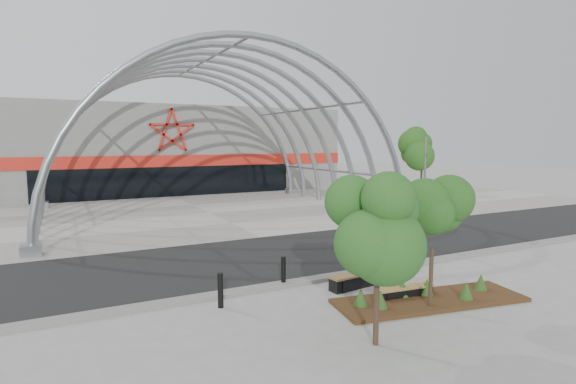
{
  "coord_description": "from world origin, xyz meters",
  "views": [
    {
      "loc": [
        -8.78,
        -13.18,
        4.78
      ],
      "look_at": [
        0.0,
        4.0,
        2.6
      ],
      "focal_mm": 28.0,
      "sensor_mm": 36.0,
      "label": 1
    }
  ],
  "objects": [
    {
      "name": "ground",
      "position": [
        0.0,
        0.0,
        0.0
      ],
      "size": [
        140.0,
        140.0,
        0.0
      ],
      "primitive_type": "plane",
      "color": "gray",
      "rests_on": "ground"
    },
    {
      "name": "road",
      "position": [
        0.0,
        3.5,
        0.01
      ],
      "size": [
        140.0,
        7.0,
        0.02
      ],
      "primitive_type": "cube",
      "color": "black",
      "rests_on": "ground"
    },
    {
      "name": "forecourt",
      "position": [
        0.0,
        15.5,
        0.02
      ],
      "size": [
        60.0,
        17.0,
        0.04
      ],
      "primitive_type": "cube",
      "color": "gray",
      "rests_on": "ground"
    },
    {
      "name": "kerb",
      "position": [
        0.0,
        -0.25,
        0.06
      ],
      "size": [
        60.0,
        0.5,
        0.12
      ],
      "primitive_type": "cube",
      "color": "slate",
      "rests_on": "ground"
    },
    {
      "name": "arena_building",
      "position": [
        0.0,
        33.45,
        3.99
      ],
      "size": [
        34.0,
        15.24,
        8.0
      ],
      "color": "slate",
      "rests_on": "ground"
    },
    {
      "name": "vault_canopy",
      "position": [
        0.0,
        15.5,
        0.02
      ],
      "size": [
        20.8,
        15.8,
        20.36
      ],
      "color": "gray",
      "rests_on": "ground"
    },
    {
      "name": "planting_bed",
      "position": [
        0.83,
        -3.53,
        0.15
      ],
      "size": [
        6.04,
        2.74,
        0.62
      ],
      "color": "#33210F",
      "rests_on": "ground"
    },
    {
      "name": "signal_pole",
      "position": [
        12.21,
        8.5,
        2.66
      ],
      "size": [
        0.25,
        0.72,
        5.08
      ],
      "color": "slate",
      "rests_on": "ground"
    },
    {
      "name": "street_tree_0",
      "position": [
        -2.32,
        -5.1,
        3.01
      ],
      "size": [
        1.84,
        1.84,
        4.2
      ],
      "color": "#332118",
      "rests_on": "ground"
    },
    {
      "name": "street_tree_1",
      "position": [
        0.5,
        -3.97,
        2.52
      ],
      "size": [
        1.48,
        1.48,
        3.51
      ],
      "color": "#332719",
      "rests_on": "ground"
    },
    {
      "name": "bench_0",
      "position": [
        -0.12,
        -1.43,
        0.24
      ],
      "size": [
        2.37,
        0.78,
        0.49
      ],
      "color": "black",
      "rests_on": "ground"
    },
    {
      "name": "bench_1",
      "position": [
        0.4,
        -3.03,
        0.19
      ],
      "size": [
        1.91,
        0.62,
        0.39
      ],
      "color": "black",
      "rests_on": "ground"
    },
    {
      "name": "bollard_0",
      "position": [
        -4.82,
        -1.15,
        0.51
      ],
      "size": [
        0.16,
        0.16,
        1.02
      ],
      "primitive_type": "cylinder",
      "color": "black",
      "rests_on": "ground"
    },
    {
      "name": "bollard_1",
      "position": [
        -2.3,
        -0.18,
        0.49
      ],
      "size": [
        0.16,
        0.16,
        0.98
      ],
      "primitive_type": "cylinder",
      "color": "black",
      "rests_on": "ground"
    },
    {
      "name": "bollard_2",
      "position": [
        0.58,
        -0.15,
        0.55
      ],
      "size": [
        0.18,
        0.18,
        1.1
      ],
      "primitive_type": "cylinder",
      "color": "black",
      "rests_on": "ground"
    },
    {
      "name": "bollard_3",
      "position": [
        0.53,
        -2.12,
        0.51
      ],
      "size": [
        0.16,
        0.16,
        1.01
      ],
      "primitive_type": "cylinder",
      "color": "black",
      "rests_on": "ground"
    },
    {
      "name": "bollard_4",
      "position": [
        2.72,
        -0.57,
        0.57
      ],
      "size": [
        0.18,
        0.18,
        1.14
      ],
      "primitive_type": "cylinder",
      "color": "black",
      "rests_on": "ground"
    },
    {
      "name": "bg_tree_1",
      "position": [
        21.0,
        18.0,
        4.25
      ],
      "size": [
        2.7,
        2.7,
        5.91
      ],
      "color": "#312114",
      "rests_on": "ground"
    }
  ]
}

